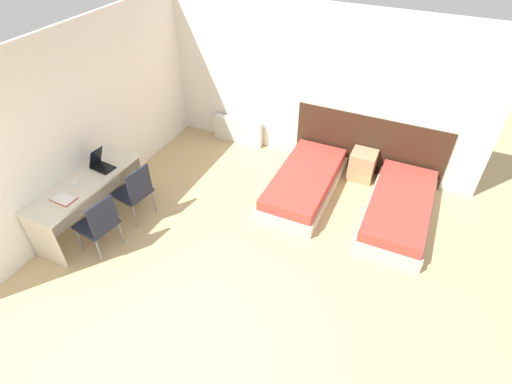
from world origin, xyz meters
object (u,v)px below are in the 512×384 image
Objects in this scene: chair_near_notebook at (99,222)px; bed_near_window at (304,183)px; laptop at (101,164)px; chair_near_laptop at (135,190)px; nightstand at (362,165)px; bed_near_door at (399,209)px.

bed_near_window is at bearing 56.13° from chair_near_notebook.
bed_near_window is at bearing 37.46° from laptop.
chair_near_laptop is at bearing 7.16° from laptop.
bed_near_window is at bearing -133.57° from nightstand.
bed_near_door is 2.16× the size of chair_near_laptop.
nightstand is at bearing 46.43° from bed_near_window.
chair_near_laptop is 1.00× the size of chair_near_notebook.
laptop is at bearing -148.00° from bed_near_window.
chair_near_notebook is (-3.61, -2.38, 0.33)m from bed_near_door.
nightstand reaches higher than bed_near_window.
chair_near_laptop is at bearing -155.81° from bed_near_door.
chair_near_laptop reaches higher than bed_near_door.
chair_near_notebook is (0.00, -0.76, 0.00)m from chair_near_laptop.
bed_near_window is 1.00× the size of bed_near_door.
bed_near_window is 3.16m from laptop.
chair_near_notebook is (-2.09, -2.38, 0.33)m from bed_near_window.
bed_near_door is 4.33m from chair_near_notebook.
nightstand is (0.76, 0.80, 0.07)m from bed_near_window.
chair_near_notebook is at bearing -81.42° from chair_near_laptop.
chair_near_notebook reaches higher than bed_near_door.
bed_near_door is at bearing -46.43° from nightstand.
bed_near_window is at bearing 180.00° from bed_near_door.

